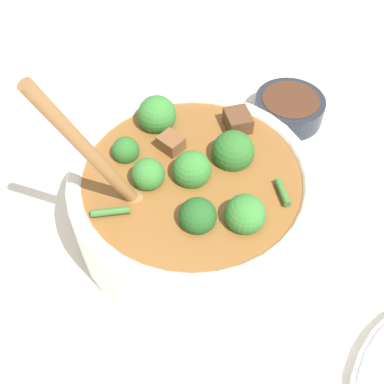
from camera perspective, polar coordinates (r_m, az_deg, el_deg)
name	(u,v)px	position (r m, az deg, el deg)	size (l,w,h in m)	color
ground_plane	(192,223)	(0.54, 0.00, -3.69)	(4.00, 4.00, 0.00)	silver
stew_bowl	(192,195)	(0.50, -0.02, -0.32)	(0.25, 0.25, 0.24)	white
condiment_bowl	(289,108)	(0.66, 11.43, 9.77)	(0.09, 0.09, 0.03)	#232833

